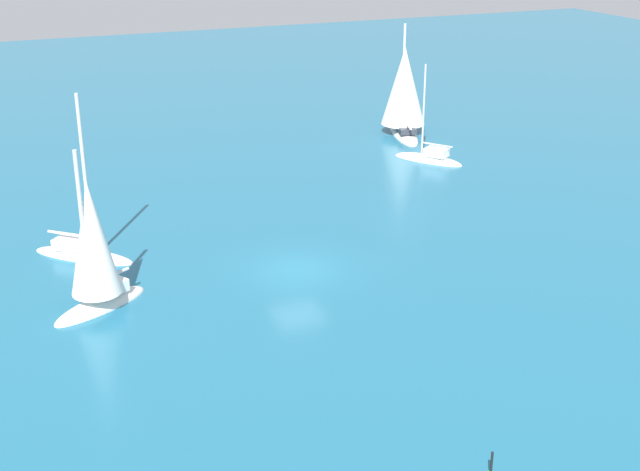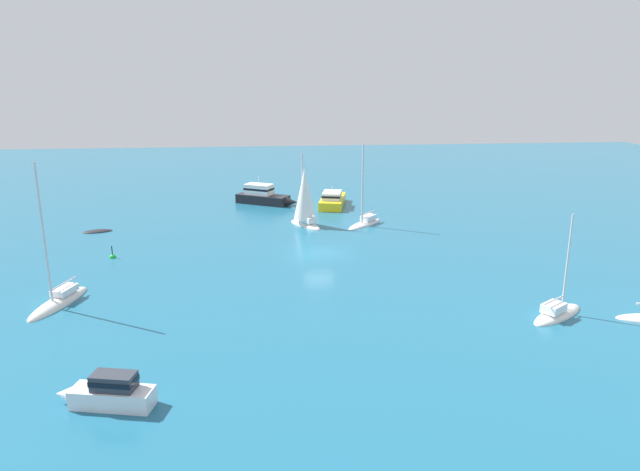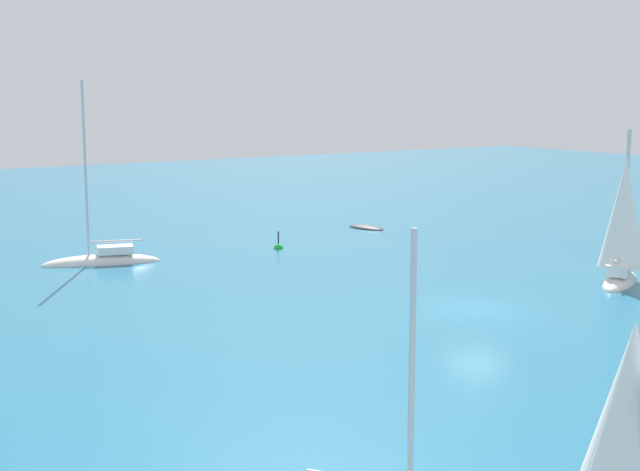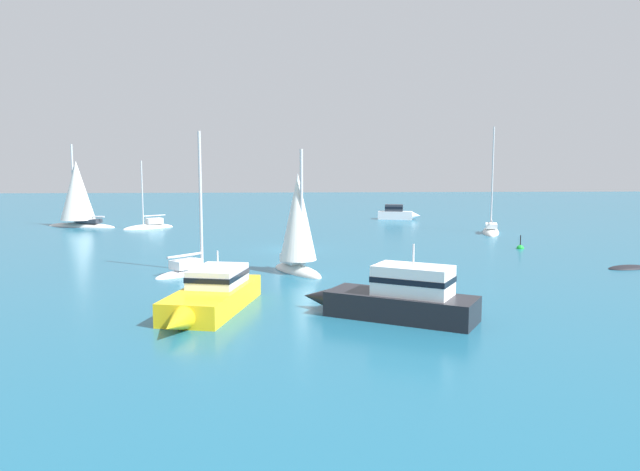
{
  "view_description": "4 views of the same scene",
  "coord_description": "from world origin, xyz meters",
  "px_view_note": "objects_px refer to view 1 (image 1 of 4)",
  "views": [
    {
      "loc": [
        13.93,
        35.56,
        16.88
      ],
      "look_at": [
        -2.27,
        -2.54,
        0.52
      ],
      "focal_mm": 48.28,
      "sensor_mm": 36.0,
      "label": 1
    },
    {
      "loc": [
        -47.38,
        4.84,
        14.65
      ],
      "look_at": [
        -3.3,
        0.21,
        2.45
      ],
      "focal_mm": 32.46,
      "sensor_mm": 36.0,
      "label": 2
    },
    {
      "loc": [
        -25.68,
        -27.68,
        9.22
      ],
      "look_at": [
        -2.75,
        7.94,
        2.33
      ],
      "focal_mm": 51.06,
      "sensor_mm": 36.0,
      "label": 3
    },
    {
      "loc": [
        46.39,
        -0.21,
        6.74
      ],
      "look_at": [
        1.84,
        2.12,
        1.27
      ],
      "focal_mm": 35.24,
      "sensor_mm": 36.0,
      "label": 4
    }
  ],
  "objects_px": {
    "ketch": "(82,252)",
    "ketch_1": "(404,93)",
    "sloop": "(94,253)",
    "yacht": "(429,159)"
  },
  "relations": [
    {
      "from": "yacht",
      "to": "ketch_1",
      "type": "bearing_deg",
      "value": -48.4
    },
    {
      "from": "ketch",
      "to": "yacht",
      "type": "relative_size",
      "value": 1.25
    },
    {
      "from": "ketch_1",
      "to": "yacht",
      "type": "relative_size",
      "value": 1.23
    },
    {
      "from": "ketch",
      "to": "sloop",
      "type": "xyz_separation_m",
      "value": [
        0.2,
        6.18,
        2.35
      ]
    },
    {
      "from": "ketch",
      "to": "sloop",
      "type": "height_order",
      "value": "ketch"
    },
    {
      "from": "sloop",
      "to": "ketch_1",
      "type": "bearing_deg",
      "value": -170.79
    },
    {
      "from": "ketch_1",
      "to": "yacht",
      "type": "xyz_separation_m",
      "value": [
        1.86,
        7.29,
        -2.95
      ]
    },
    {
      "from": "yacht",
      "to": "ketch",
      "type": "bearing_deg",
      "value": 73.79
    },
    {
      "from": "sloop",
      "to": "ketch_1",
      "type": "xyz_separation_m",
      "value": [
        -26.53,
        -21.37,
        0.48
      ]
    },
    {
      "from": "ketch",
      "to": "ketch_1",
      "type": "xyz_separation_m",
      "value": [
        -26.33,
        -15.19,
        2.83
      ]
    }
  ]
}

